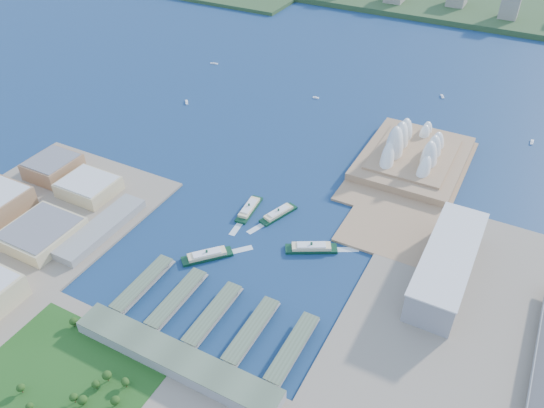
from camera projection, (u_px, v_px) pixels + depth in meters
The scene contains 19 objects.
ground at pixel (241, 265), 562.49m from camera, with size 3000.00×3000.00×0.00m, color #10294F.
east_land at pixel (460, 396), 437.20m from camera, with size 240.00×500.00×3.00m, color gray.
peninsula at pixel (410, 170), 703.84m from camera, with size 135.00×220.00×3.00m, color #9E7A56.
far_shore at pixel (453, 6), 1245.86m from camera, with size 2200.00×260.00×12.00m, color #2D4926.
opera_house at pixel (416, 143), 700.24m from camera, with size 134.00×180.00×58.00m, color white, non-canonical shape.
toaster_building at pixel (447, 264), 533.53m from camera, with size 45.00×155.00×35.00m, color gray.
west_buildings at pixel (18, 220), 596.42m from camera, with size 200.00×280.00×27.00m, color #946B4A, non-canonical shape.
ferry_wharves at pixel (213, 315), 501.87m from camera, with size 184.00×90.00×9.30m, color #505F48, non-canonical shape.
terminal_building at pixel (176, 360), 456.79m from camera, with size 200.00×28.00×12.00m, color gray.
park at pixel (64, 371), 444.93m from camera, with size 150.00×110.00×16.00m, color #194714, non-canonical shape.
ferry_a at pixel (249, 207), 633.55m from camera, with size 13.55×53.21×10.06m, color #0D341D, non-canonical shape.
ferry_b at pixel (278, 212), 626.16m from camera, with size 13.06×51.32×9.70m, color #0D341D, non-canonical shape.
ferry_c at pixel (207, 254), 568.17m from camera, with size 14.03×55.10×10.42m, color #0D341D, non-canonical shape.
ferry_d at pixel (311, 246), 577.76m from camera, with size 14.42×56.67×10.72m, color #0D341D, non-canonical shape.
boat_a at pixel (187, 102), 860.87m from camera, with size 3.76×15.06×2.90m, color white, non-canonical shape.
boat_b at pixel (316, 98), 874.39m from camera, with size 3.45×9.86×2.66m, color white, non-canonical shape.
boat_c at pixel (532, 142), 761.03m from camera, with size 3.89×13.35×3.00m, color white, non-canonical shape.
boat_d at pixel (214, 63), 987.47m from camera, with size 3.20×14.64×2.47m, color white, non-canonical shape.
boat_e at pixel (442, 96), 877.88m from camera, with size 3.89×12.21×3.00m, color white, non-canonical shape.
Camera 1 is at (220.17, -344.05, 393.48)m, focal length 35.00 mm.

